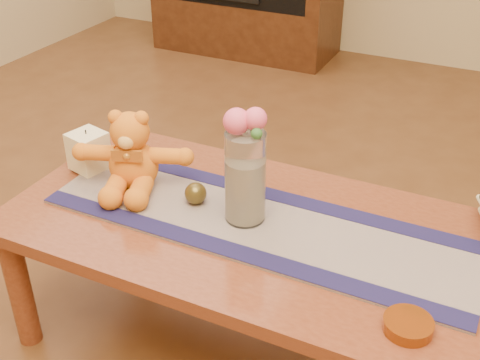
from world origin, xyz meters
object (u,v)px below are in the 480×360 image
at_px(teddy_bear, 132,150).
at_px(glass_vase, 245,177).
at_px(pillar_candle, 88,151).
at_px(bronze_ball, 196,193).
at_px(amber_dish, 408,325).

relative_size(teddy_bear, glass_vase, 1.29).
bearing_deg(glass_vase, pillar_candle, 175.91).
height_order(teddy_bear, glass_vase, glass_vase).
bearing_deg(bronze_ball, pillar_candle, 175.34).
distance_m(bronze_ball, amber_dish, 0.70).
xyz_separation_m(teddy_bear, bronze_ball, (0.22, -0.01, -0.08)).
relative_size(teddy_bear, bronze_ball, 5.31).
xyz_separation_m(bronze_ball, amber_dish, (0.66, -0.23, -0.03)).
height_order(pillar_candle, glass_vase, glass_vase).
height_order(pillar_candle, amber_dish, pillar_candle).
distance_m(teddy_bear, pillar_candle, 0.19).
distance_m(teddy_bear, amber_dish, 0.92).
bearing_deg(glass_vase, bronze_ball, 177.35).
relative_size(teddy_bear, amber_dish, 3.06).
height_order(bronze_ball, amber_dish, bronze_ball).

